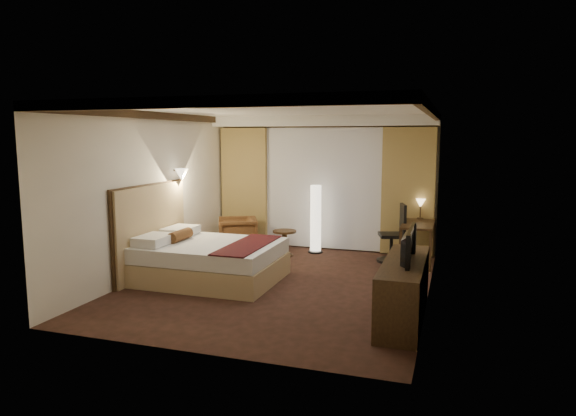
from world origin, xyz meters
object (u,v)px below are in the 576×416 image
(floor_lamp, at_px, (316,219))
(dresser, at_px, (404,290))
(desk, at_px, (418,243))
(television, at_px, (403,238))
(side_table, at_px, (285,243))
(bed, at_px, (211,261))
(armchair, at_px, (237,233))
(office_chair, at_px, (392,233))

(floor_lamp, bearing_deg, dresser, -58.17)
(desk, relative_size, television, 1.21)
(floor_lamp, height_order, desk, floor_lamp)
(side_table, bearing_deg, floor_lamp, 42.87)
(floor_lamp, relative_size, desk, 1.13)
(bed, distance_m, desk, 3.77)
(floor_lamp, bearing_deg, armchair, -163.65)
(television, bearing_deg, armchair, 50.63)
(armchair, xyz_separation_m, side_table, (1.00, -0.02, -0.13))
(armchair, xyz_separation_m, dresser, (3.54, -2.85, -0.00))
(side_table, xyz_separation_m, desk, (2.49, 0.21, 0.12))
(desk, relative_size, office_chair, 1.12)
(bed, relative_size, armchair, 2.79)
(dresser, relative_size, television, 1.96)
(floor_lamp, distance_m, dresser, 3.88)
(bed, xyz_separation_m, floor_lamp, (1.08, 2.44, 0.37))
(side_table, height_order, desk, desk)
(desk, xyz_separation_m, television, (0.02, -3.04, 0.67))
(side_table, bearing_deg, television, -48.45)
(armchair, bearing_deg, office_chair, 66.90)
(television, bearing_deg, office_chair, 8.97)
(bed, bearing_deg, television, -15.45)
(bed, relative_size, television, 2.14)
(bed, distance_m, office_chair, 3.37)
(office_chair, xyz_separation_m, television, (0.49, -2.99, 0.51))
(armchair, distance_m, side_table, 1.01)
(dresser, bearing_deg, floor_lamp, 121.83)
(television, bearing_deg, bed, 74.27)
(office_chair, bearing_deg, floor_lamp, 152.10)
(desk, bearing_deg, television, -89.62)
(armchair, height_order, side_table, armchair)
(side_table, height_order, office_chair, office_chair)
(side_table, bearing_deg, office_chair, 4.53)
(desk, bearing_deg, side_table, -175.17)
(office_chair, distance_m, dresser, 3.04)
(floor_lamp, distance_m, office_chair, 1.56)
(side_table, xyz_separation_m, dresser, (2.54, -2.83, 0.13))
(desk, bearing_deg, bed, -144.56)
(side_table, distance_m, dresser, 3.80)
(armchair, height_order, floor_lamp, floor_lamp)
(armchair, height_order, desk, armchair)
(side_table, xyz_separation_m, television, (2.51, -2.83, 0.80))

